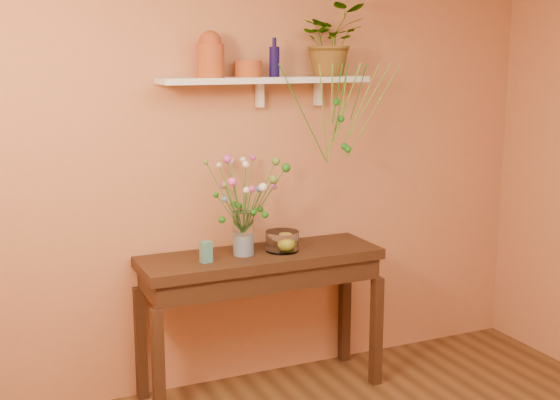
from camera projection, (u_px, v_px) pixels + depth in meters
name	position (u px, v px, depth m)	size (l,w,h in m)	color
room	(446.00, 246.00, 2.79)	(4.04, 4.04, 2.70)	brown
sideboard	(261.00, 273.00, 4.45)	(1.47, 0.47, 0.89)	#361E13
wall_shelf	(267.00, 81.00, 4.38)	(1.30, 0.24, 0.19)	white
terracotta_jug	(210.00, 55.00, 4.19)	(0.21, 0.21, 0.27)	#9F4223
terracotta_pot	(248.00, 69.00, 4.34)	(0.16, 0.16, 0.10)	#9F4223
blue_bottle	(274.00, 61.00, 4.37)	(0.07, 0.07, 0.23)	#0F0A40
spider_plant	(331.00, 40.00, 4.48)	(0.39, 0.34, 0.44)	#1B6A15
plant_fronds	(343.00, 118.00, 4.45)	(0.80, 0.28, 0.62)	#1B6A15
glass_vase	(243.00, 237.00, 4.36)	(0.13, 0.13, 0.26)	white
bouquet	(248.00, 186.00, 4.30)	(0.47, 0.45, 0.47)	#386B28
glass_bowl	(282.00, 242.00, 4.45)	(0.20, 0.20, 0.12)	white
lemon	(285.00, 244.00, 4.45)	(0.08, 0.08, 0.08)	yellow
carton	(206.00, 252.00, 4.20)	(0.06, 0.05, 0.12)	teal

